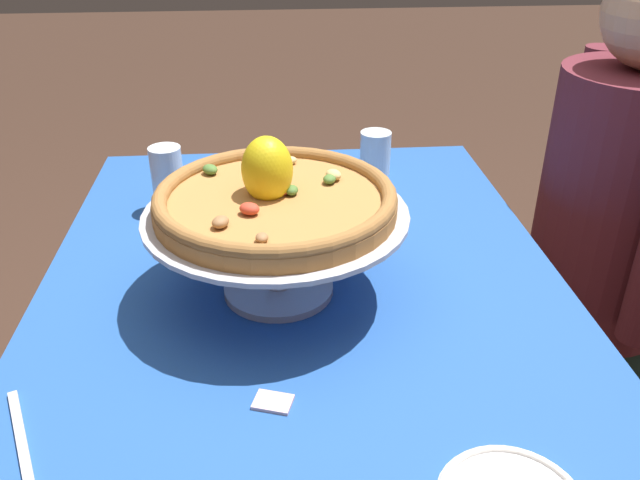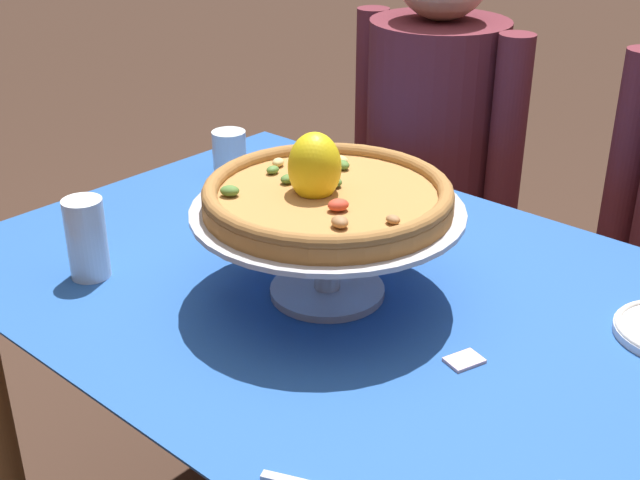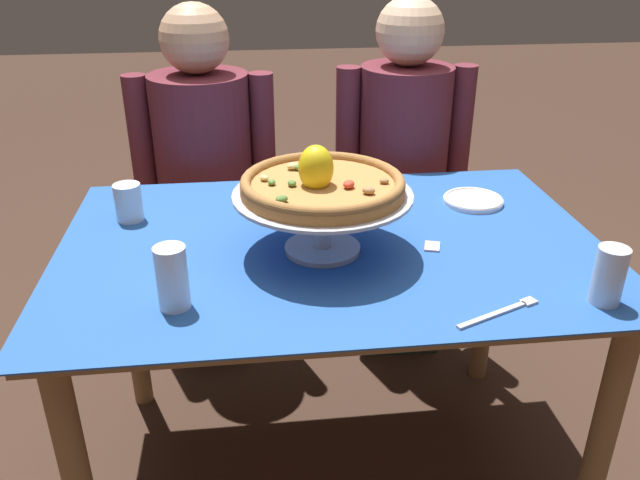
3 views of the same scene
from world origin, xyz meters
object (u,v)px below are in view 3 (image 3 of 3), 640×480
side_plate (473,200)px  sugar_packet (432,246)px  water_glass_front_right (608,278)px  diner_left (207,196)px  diner_right (400,191)px  water_glass_back_left (129,205)px  pizza (322,183)px  water_glass_front_left (173,281)px  dinner_fork (502,312)px  pizza_stand (323,208)px

side_plate → sugar_packet: 0.32m
water_glass_front_right → side_plate: (-0.10, 0.54, -0.05)m
diner_left → diner_right: (0.68, -0.03, 0.00)m
water_glass_back_left → side_plate: (0.94, 0.00, -0.03)m
sugar_packet → diner_right: 0.75m
pizza → diner_left: diner_left is taller
water_glass_front_left → water_glass_front_right: size_ratio=1.09×
water_glass_back_left → dinner_fork: bearing=-34.3°
water_glass_back_left → sugar_packet: 0.79m
pizza → water_glass_front_right: (0.55, -0.30, -0.12)m
pizza_stand → pizza: size_ratio=1.11×
diner_right → water_glass_back_left: bearing=-150.7°
sugar_packet → diner_left: diner_left is taller
pizza_stand → water_glass_front_left: size_ratio=3.08×
water_glass_front_left → diner_left: 0.98m
pizza_stand → dinner_fork: (0.33, -0.32, -0.11)m
pizza → water_glass_front_left: (-0.33, -0.21, -0.11)m
sugar_packet → diner_left: (-0.58, 0.76, -0.15)m
pizza_stand → water_glass_front_right: (0.55, -0.30, -0.05)m
diner_right → water_glass_front_left: bearing=-126.8°
pizza → pizza_stand: bearing=31.1°
water_glass_back_left → water_glass_front_right: water_glass_front_right is taller
water_glass_front_left → diner_left: bearing=89.1°
sugar_packet → diner_right: (0.10, 0.73, -0.15)m
pizza_stand → diner_left: 0.85m
diner_right → sugar_packet: bearing=-97.8°
pizza → diner_right: 0.86m
pizza → diner_left: 0.87m
water_glass_front_left → side_plate: 0.91m
pizza → side_plate: 0.54m
dinner_fork → diner_left: size_ratio=0.16×
diner_left → water_glass_front_left: bearing=-90.9°
pizza → sugar_packet: (0.27, -0.01, -0.17)m
dinner_fork → sugar_packet: bearing=101.4°
water_glass_front_left → dinner_fork: 0.67m
pizza → side_plate: pizza is taller
pizza_stand → diner_left: (-0.31, 0.74, -0.26)m
pizza → water_glass_front_left: bearing=-146.9°
water_glass_front_left → water_glass_front_right: water_glass_front_left is taller
pizza_stand → diner_right: size_ratio=0.33×
water_glass_front_right → sugar_packet: bearing=135.0°
water_glass_back_left → dinner_fork: water_glass_back_left is taller
water_glass_front_right → diner_left: diner_left is taller
dinner_fork → pizza: bearing=136.2°
water_glass_front_left → dinner_fork: bearing=-8.8°
water_glass_front_right → dinner_fork: 0.23m
side_plate → sugar_packet: side_plate is taller
dinner_fork → water_glass_front_right: bearing=4.1°
diner_right → pizza_stand: bearing=-117.1°
side_plate → sugar_packet: bearing=-126.4°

